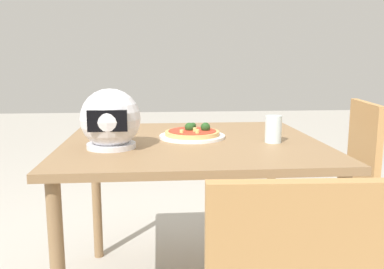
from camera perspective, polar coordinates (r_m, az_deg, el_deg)
name	(u,v)px	position (r m, az deg, el deg)	size (l,w,h in m)	color
dining_table	(192,158)	(1.81, -0.03, -3.31)	(1.10, 1.01, 0.75)	olive
pizza_plate	(192,136)	(1.85, 0.03, -0.26)	(0.30, 0.30, 0.01)	white
pizza	(193,132)	(1.85, 0.09, 0.37)	(0.24, 0.24, 0.06)	tan
motorcycle_helmet	(110,120)	(1.65, -11.21, 1.98)	(0.24, 0.24, 0.24)	silver
drinking_glass	(273,129)	(1.77, 11.18, 0.75)	(0.07, 0.07, 0.12)	silver
chair_side	(381,185)	(2.17, 24.72, -6.33)	(0.46, 0.46, 0.90)	#B7844C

